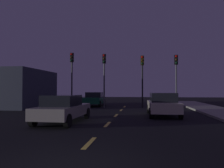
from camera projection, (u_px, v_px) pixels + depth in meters
The scene contains 14 objects.
ground_plane at pixel (109, 123), 11.42m from camera, with size 80.00×80.00×0.00m, color black.
lane_stripe_second at pixel (90, 143), 7.06m from camera, with size 0.16×1.60×0.01m, color #EACC4C.
lane_stripe_third at pixel (107, 124), 10.83m from camera, with size 0.16×1.60×0.01m, color #EACC4C.
lane_stripe_fourth at pixel (116, 115), 14.59m from camera, with size 0.16×1.60×0.01m, color #EACC4C.
lane_stripe_fifth at pixel (121, 110), 18.36m from camera, with size 0.16×1.60×0.01m, color #EACC4C.
lane_stripe_sixth at pixel (125, 107), 22.12m from camera, with size 0.16×1.60×0.01m, color #EACC4C.
traffic_signal_far_left at pixel (72, 69), 21.34m from camera, with size 0.32×0.38×5.35m.
traffic_signal_center_left at pixel (104, 70), 20.91m from camera, with size 0.32×0.38×5.17m.
traffic_signal_center_right at pixel (142, 71), 20.43m from camera, with size 0.32×0.38×4.94m.
traffic_signal_far_right at pixel (176, 71), 20.02m from camera, with size 0.32×0.38×4.94m.
car_stopped_ahead at pixel (163, 104), 14.29m from camera, with size 1.99×4.17×1.52m.
car_adjacent_lane at pixel (63, 108), 11.55m from camera, with size 1.98×4.43×1.44m.
car_oncoming_far at pixel (94, 99), 22.89m from camera, with size 1.98×3.85×1.46m.
storefront_left at pixel (19, 89), 21.84m from camera, with size 5.06×7.42×3.67m, color #333847.
Camera 1 is at (1.67, -4.35, 1.73)m, focal length 34.87 mm.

